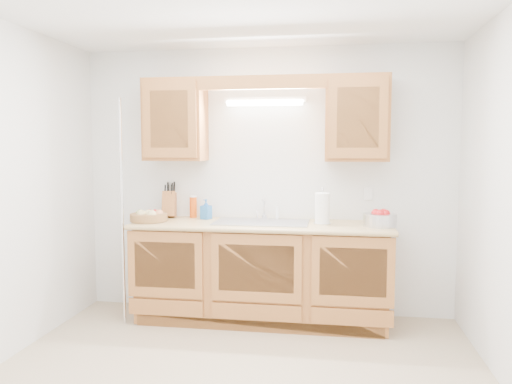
% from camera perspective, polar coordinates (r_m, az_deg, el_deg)
% --- Properties ---
extents(room, '(3.52, 3.50, 2.50)m').
position_cam_1_polar(room, '(3.26, -2.38, -0.61)').
color(room, tan).
rests_on(room, ground).
extents(base_cabinets, '(2.20, 0.60, 0.86)m').
position_cam_1_polar(base_cabinets, '(4.57, 0.62, -9.24)').
color(base_cabinets, '#A66230').
rests_on(base_cabinets, ground).
extents(countertop, '(2.30, 0.63, 0.04)m').
position_cam_1_polar(countertop, '(4.47, 0.60, -3.81)').
color(countertop, tan).
rests_on(countertop, base_cabinets).
extents(upper_cabinet_left, '(0.55, 0.33, 0.75)m').
position_cam_1_polar(upper_cabinet_left, '(4.75, -9.18, 8.10)').
color(upper_cabinet_left, '#A66230').
rests_on(upper_cabinet_left, room).
extents(upper_cabinet_right, '(0.55, 0.33, 0.75)m').
position_cam_1_polar(upper_cabinet_right, '(4.53, 11.46, 8.21)').
color(upper_cabinet_right, '#A66230').
rests_on(upper_cabinet_right, room).
extents(valance, '(2.20, 0.05, 0.12)m').
position_cam_1_polar(valance, '(4.45, 0.62, 12.44)').
color(valance, '#A66230').
rests_on(valance, room).
extents(fluorescent_fixture, '(0.76, 0.08, 0.08)m').
position_cam_1_polar(fluorescent_fixture, '(4.66, 1.03, 10.34)').
color(fluorescent_fixture, white).
rests_on(fluorescent_fixture, room).
extents(sink, '(0.84, 0.46, 0.36)m').
position_cam_1_polar(sink, '(4.49, 0.64, -4.42)').
color(sink, '#9E9EA3').
rests_on(sink, countertop).
extents(wire_shelf_pole, '(0.03, 0.03, 2.00)m').
position_cam_1_polar(wire_shelf_pole, '(4.54, -15.04, -2.31)').
color(wire_shelf_pole, silver).
rests_on(wire_shelf_pole, ground).
extents(outlet_plate, '(0.08, 0.01, 0.12)m').
position_cam_1_polar(outlet_plate, '(4.70, 12.68, -0.16)').
color(outlet_plate, white).
rests_on(outlet_plate, room).
extents(fruit_basket, '(0.35, 0.35, 0.11)m').
position_cam_1_polar(fruit_basket, '(4.66, -12.15, -2.72)').
color(fruit_basket, olive).
rests_on(fruit_basket, countertop).
extents(knife_block, '(0.15, 0.22, 0.35)m').
position_cam_1_polar(knife_block, '(4.89, -9.87, -1.37)').
color(knife_block, '#A66230').
rests_on(knife_block, countertop).
extents(orange_canister, '(0.07, 0.07, 0.21)m').
position_cam_1_polar(orange_canister, '(4.82, -7.19, -1.68)').
color(orange_canister, '#D64A0B').
rests_on(orange_canister, countertop).
extents(soap_bottle, '(0.11, 0.11, 0.19)m').
position_cam_1_polar(soap_bottle, '(4.71, -5.73, -1.96)').
color(soap_bottle, '#2263AE').
rests_on(soap_bottle, countertop).
extents(sponge, '(0.11, 0.08, 0.02)m').
position_cam_1_polar(sponge, '(4.67, 7.63, -3.11)').
color(sponge, '#CC333F').
rests_on(sponge, countertop).
extents(paper_towel, '(0.16, 0.16, 0.33)m').
position_cam_1_polar(paper_towel, '(4.42, 7.59, -1.91)').
color(paper_towel, silver).
rests_on(paper_towel, countertop).
extents(apple_bowl, '(0.37, 0.37, 0.15)m').
position_cam_1_polar(apple_bowl, '(4.40, 13.99, -2.99)').
color(apple_bowl, silver).
rests_on(apple_bowl, countertop).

